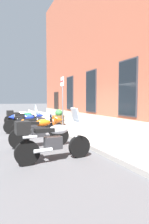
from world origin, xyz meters
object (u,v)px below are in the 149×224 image
object	(u,v)px
motorcycle_green_touring	(23,119)
motorcycle_white_sport	(22,116)
motorcycle_blue_sport	(28,121)
motorcycle_black_sport	(39,125)
barrel_planter	(59,119)
motorcycle_silver_touring	(51,140)
parking_sign	(63,95)
motorcycle_orange_sport	(42,130)

from	to	relation	value
motorcycle_green_touring	motorcycle_white_sport	bearing A→B (deg)	173.79
motorcycle_green_touring	motorcycle_blue_sport	world-z (taller)	motorcycle_green_touring
motorcycle_blue_sport	motorcycle_black_sport	world-z (taller)	motorcycle_blue_sport
motorcycle_green_touring	barrel_planter	world-z (taller)	motorcycle_green_touring
motorcycle_black_sport	motorcycle_silver_touring	xyz separation A→B (m)	(3.05, -0.44, 0.03)
motorcycle_green_touring	parking_sign	xyz separation A→B (m)	(1.69, 1.67, 1.26)
motorcycle_silver_touring	motorcycle_orange_sport	bearing A→B (deg)	173.24
motorcycle_green_touring	barrel_planter	bearing A→B (deg)	75.43
motorcycle_green_touring	motorcycle_black_sport	size ratio (longest dim) A/B	0.95
motorcycle_blue_sport	motorcycle_silver_touring	distance (m)	4.39
motorcycle_white_sport	parking_sign	world-z (taller)	parking_sign
motorcycle_silver_touring	motorcycle_green_touring	bearing A→B (deg)	177.83
parking_sign	motorcycle_white_sport	bearing A→B (deg)	-155.15
motorcycle_black_sport	barrel_planter	bearing A→B (deg)	144.26
motorcycle_blue_sport	motorcycle_black_sport	bearing A→B (deg)	9.69
motorcycle_white_sport	motorcycle_black_sport	bearing A→B (deg)	0.72
motorcycle_green_touring	parking_sign	world-z (taller)	parking_sign
motorcycle_white_sport	motorcycle_blue_sport	world-z (taller)	motorcycle_blue_sport
motorcycle_blue_sport	motorcycle_white_sport	bearing A→B (deg)	176.70
motorcycle_blue_sport	barrel_planter	bearing A→B (deg)	117.25
motorcycle_orange_sport	motorcycle_silver_touring	xyz separation A→B (m)	(1.60, -0.19, -0.00)
motorcycle_white_sport	barrel_planter	size ratio (longest dim) A/B	2.22
motorcycle_orange_sport	barrel_planter	world-z (taller)	motorcycle_orange_sport
motorcycle_white_sport	motorcycle_blue_sport	distance (m)	3.01
motorcycle_white_sport	motorcycle_blue_sport	bearing A→B (deg)	-3.30
motorcycle_black_sport	parking_sign	distance (m)	2.22
motorcycle_green_touring	motorcycle_silver_touring	xyz separation A→B (m)	(5.85, -0.22, 0.03)
parking_sign	barrel_planter	distance (m)	1.78
motorcycle_green_touring	motorcycle_orange_sport	bearing A→B (deg)	-0.43
parking_sign	motorcycle_silver_touring	bearing A→B (deg)	-24.42
barrel_planter	motorcycle_green_touring	bearing A→B (deg)	-104.57
motorcycle_white_sport	motorcycle_silver_touring	world-z (taller)	motorcycle_silver_touring
barrel_planter	motorcycle_white_sport	bearing A→B (deg)	-139.86
motorcycle_orange_sport	parking_sign	world-z (taller)	parking_sign
motorcycle_silver_touring	barrel_planter	bearing A→B (deg)	158.53
motorcycle_blue_sport	parking_sign	xyz separation A→B (m)	(0.23, 1.67, 1.26)
motorcycle_white_sport	motorcycle_green_touring	xyz separation A→B (m)	(1.55, -0.17, 0.00)
barrel_planter	motorcycle_blue_sport	bearing A→B (deg)	-62.75
motorcycle_orange_sport	barrel_planter	size ratio (longest dim) A/B	2.23
motorcycle_green_touring	motorcycle_silver_touring	world-z (taller)	motorcycle_silver_touring
motorcycle_white_sport	motorcycle_blue_sport	xyz separation A→B (m)	(3.01, -0.17, 0.01)
motorcycle_green_touring	motorcycle_silver_touring	bearing A→B (deg)	-2.17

